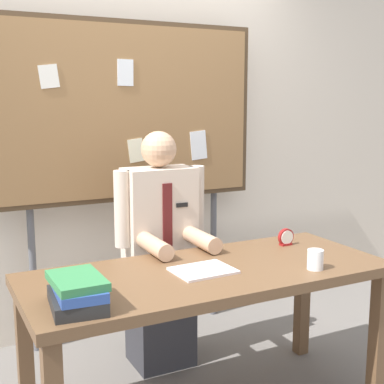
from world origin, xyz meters
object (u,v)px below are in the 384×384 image
Objects in this scene: person at (161,259)px; coffee_mug at (315,260)px; desk_clock at (286,238)px; desk at (209,287)px; open_notebook at (203,270)px; book_stack at (78,293)px; bulletin_board at (129,116)px.

coffee_mug is at bearing -60.62° from person.
person is at bearing 146.03° from desk_clock.
desk_clock is (0.59, 0.18, 0.13)m from desk.
person is 0.61m from open_notebook.
book_stack reaches higher than desk_clock.
book_stack is (-0.69, -0.77, 0.17)m from person.
person is 14.35× the size of coffee_mug.
bulletin_board reaches higher than book_stack.
book_stack is 0.67m from open_notebook.
desk is 0.58m from person.
desk_clock is (0.63, 0.20, 0.04)m from open_notebook.
open_notebook is (-0.04, -0.60, 0.11)m from person.
desk_clock is 0.99× the size of coffee_mug.
desk is 18.61× the size of desk_clock.
book_stack reaches higher than coffee_mug.
bulletin_board is 1.24m from desk_clock.
desk is at bearing 15.28° from book_stack.
person is 0.68× the size of bulletin_board.
bulletin_board reaches higher than coffee_mug.
open_notebook is 0.54m from coffee_mug.
book_stack is at bearing -164.72° from desk.
desk_clock is at bearing 16.09° from book_stack.
desk is 0.73m from book_stack.
bulletin_board is at bearing 109.58° from coffee_mug.
person reaches higher than book_stack.
desk is at bearing -90.00° from bulletin_board.
bulletin_board is 21.19× the size of coffee_mug.
bulletin_board is 6.43× the size of book_stack.
bulletin_board is at bearing 87.81° from open_notebook.
open_notebook is (0.65, 0.17, -0.06)m from book_stack.
desk_clock is at bearing 17.63° from open_notebook.
bulletin_board reaches higher than person.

